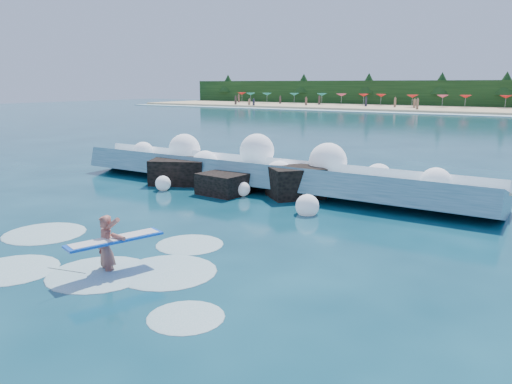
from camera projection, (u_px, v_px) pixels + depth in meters
ground at (175, 239)px, 14.38m from camera, size 200.00×200.00×0.00m
wet_band at (504, 116)px, 69.12m from camera, size 140.00×5.00×0.08m
breaking_wave at (265, 174)px, 21.40m from camera, size 18.86×2.90×1.63m
rock_cluster at (226, 179)px, 20.93m from camera, size 8.43×3.25×1.40m
surfer_with_board at (108, 247)px, 11.73m from camera, size 1.22×2.86×1.66m
wave_spray at (260, 162)px, 21.35m from camera, size 15.13×4.54×2.38m
surf_foam at (99, 261)px, 12.61m from camera, size 9.13×5.87×0.12m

